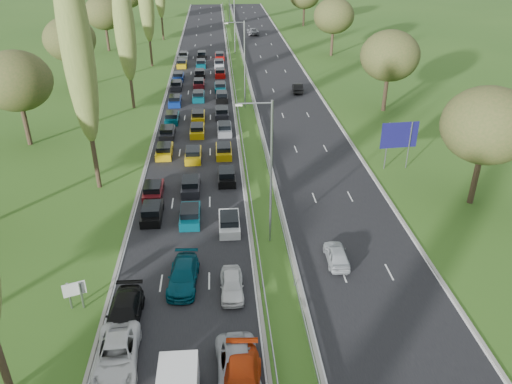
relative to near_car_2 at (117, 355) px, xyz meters
name	(u,v)px	position (x,y,z in m)	size (l,w,h in m)	color
ground	(244,103)	(10.34, 49.51, -0.77)	(260.00, 260.00, 0.00)	#2D541A
near_carriageway	(199,99)	(3.59, 52.01, -0.77)	(10.50, 215.00, 0.04)	black
far_carriageway	(287,97)	(17.09, 52.01, -0.77)	(10.50, 215.00, 0.04)	black
central_reservation	(243,94)	(10.34, 52.01, -0.22)	(2.36, 215.00, 0.32)	gray
lamp_columns	(245,66)	(10.34, 47.51, 5.23)	(0.18, 140.18, 12.00)	gray
poplar_row	(109,33)	(-5.66, 37.68, 11.62)	(2.80, 127.80, 22.44)	#2D2116
woodland_left	(5,90)	(-16.16, 32.14, 6.91)	(8.00, 166.00, 11.10)	#2D2116
woodland_right	(412,71)	(29.84, 36.18, 6.91)	(8.00, 153.00, 11.10)	#2D2116
traffic_queue_fill	(198,106)	(3.55, 47.21, -0.33)	(9.01, 68.57, 0.80)	black
near_car_2	(117,355)	(0.00, 0.00, 0.00)	(2.48, 5.38, 1.49)	silver
near_car_3	(124,313)	(-0.10, 3.57, 0.01)	(2.12, 5.21, 1.51)	black
near_car_7	(183,276)	(3.51, 7.32, -0.02)	(2.04, 5.03, 1.46)	#053F50
near_car_10	(238,367)	(7.04, -1.49, -0.02)	(2.43, 5.26, 1.46)	#9D9FA6
near_car_11	(242,384)	(7.20, -2.73, 0.05)	(2.24, 5.50, 1.60)	#B2310A
near_car_12	(232,285)	(6.96, 6.07, -0.06)	(1.62, 4.02, 1.37)	silver
far_car_0	(337,255)	(15.14, 9.11, -0.08)	(1.58, 3.94, 1.34)	#B1B7BB
far_car_1	(298,88)	(19.04, 54.38, -0.05)	(1.47, 4.20, 1.38)	black
far_car_2	(253,31)	(15.55, 103.46, 0.03)	(2.57, 5.57, 1.55)	gray
info_sign	(75,292)	(-3.56, 5.29, 0.60)	(1.44, 0.61, 2.10)	gray
direction_sign	(399,137)	(25.24, 25.53, 2.80)	(4.00, 0.42, 5.20)	gray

